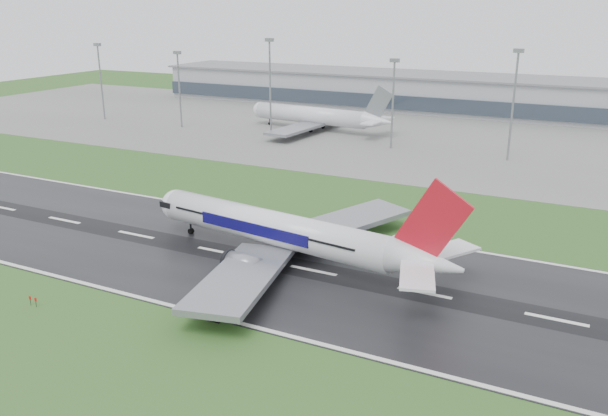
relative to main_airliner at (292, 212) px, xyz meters
The scene contains 12 objects.
ground 36.09m from the main_airliner, behind, with size 520.00×520.00×0.00m, color #28511D.
runway 36.08m from the main_airliner, behind, with size 400.00×45.00×0.10m, color black.
apron 128.02m from the main_airliner, 105.79° to the left, with size 400.00×130.00×0.08m, color slate.
terminal 186.13m from the main_airliner, 100.76° to the left, with size 240.00×36.00×15.00m, color gray.
main_airliner is the anchor object (origin of this frame).
parked_airliner 125.16m from the main_airliner, 113.36° to the left, with size 60.30×56.15×17.68m, color silver, non-canonical shape.
runway_sign 26.97m from the main_airliner, 89.83° to the right, with size 2.30×0.26×1.04m, color black, non-canonical shape.
floodmast_0 169.63m from the main_airliner, 144.75° to the left, with size 0.64×0.64×29.39m, color gray.
floodmast_1 139.32m from the main_airliner, 135.36° to the left, with size 0.64×0.64×27.48m, color gray.
floodmast_2 114.70m from the main_airliner, 121.28° to the left, with size 0.64×0.64×32.93m, color gray.
floodmast_3 98.98m from the main_airliner, 98.31° to the left, with size 0.64×0.64×27.67m, color gray.
floodmast_4 100.64m from the main_airliner, 76.96° to the left, with size 0.64×0.64×31.69m, color gray.
Camera 1 is at (82.34, -88.98, 44.08)m, focal length 36.10 mm.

